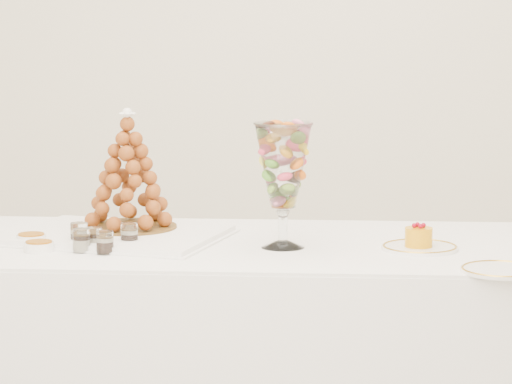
# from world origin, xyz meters

# --- Properties ---
(buffet_table) EXTENTS (2.08, 0.92, 0.77)m
(buffet_table) POSITION_xyz_m (-0.01, 0.18, 0.39)
(buffet_table) COLOR white
(buffet_table) RESTS_ON ground
(lace_tray) EXTENTS (0.67, 0.56, 0.02)m
(lace_tray) POSITION_xyz_m (-0.37, 0.20, 0.78)
(lace_tray) COLOR white
(lace_tray) RESTS_ON buffet_table
(macaron_vase) EXTENTS (0.16, 0.16, 0.36)m
(macaron_vase) POSITION_xyz_m (0.14, 0.13, 1.01)
(macaron_vase) COLOR white
(macaron_vase) RESTS_ON buffet_table
(cake_plate) EXTENTS (0.22, 0.22, 0.01)m
(cake_plate) POSITION_xyz_m (0.53, 0.14, 0.78)
(cake_plate) COLOR white
(cake_plate) RESTS_ON buffet_table
(spare_plate) EXTENTS (0.21, 0.21, 0.01)m
(spare_plate) POSITION_xyz_m (0.74, -0.14, 0.78)
(spare_plate) COLOR white
(spare_plate) RESTS_ON buffet_table
(verrine_a) EXTENTS (0.05, 0.05, 0.07)m
(verrine_a) POSITION_xyz_m (-0.45, 0.08, 0.81)
(verrine_a) COLOR white
(verrine_a) RESTS_ON buffet_table
(verrine_b) EXTENTS (0.06, 0.06, 0.06)m
(verrine_b) POSITION_xyz_m (-0.39, 0.04, 0.80)
(verrine_b) COLOR white
(verrine_b) RESTS_ON buffet_table
(verrine_c) EXTENTS (0.05, 0.05, 0.07)m
(verrine_c) POSITION_xyz_m (-0.30, 0.08, 0.81)
(verrine_c) COLOR white
(verrine_c) RESTS_ON buffet_table
(verrine_d) EXTENTS (0.05, 0.05, 0.07)m
(verrine_d) POSITION_xyz_m (-0.42, -0.01, 0.81)
(verrine_d) COLOR white
(verrine_d) RESTS_ON buffet_table
(verrine_e) EXTENTS (0.05, 0.05, 0.07)m
(verrine_e) POSITION_xyz_m (-0.35, -0.03, 0.81)
(verrine_e) COLOR white
(verrine_e) RESTS_ON buffet_table
(ramekin_back) EXTENTS (0.09, 0.09, 0.03)m
(ramekin_back) POSITION_xyz_m (-0.60, 0.09, 0.79)
(ramekin_back) COLOR white
(ramekin_back) RESTS_ON buffet_table
(ramekin_front) EXTENTS (0.08, 0.08, 0.03)m
(ramekin_front) POSITION_xyz_m (-0.54, -0.02, 0.79)
(ramekin_front) COLOR white
(ramekin_front) RESTS_ON buffet_table
(croquembouche) EXTENTS (0.30, 0.30, 0.37)m
(croquembouche) POSITION_xyz_m (-0.35, 0.28, 0.97)
(croquembouche) COLOR brown
(croquembouche) RESTS_ON lace_tray
(mousse_cake) EXTENTS (0.08, 0.08, 0.07)m
(mousse_cake) POSITION_xyz_m (0.53, 0.13, 0.81)
(mousse_cake) COLOR orange
(mousse_cake) RESTS_ON cake_plate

